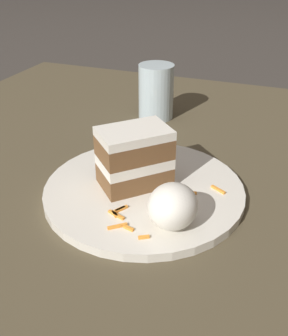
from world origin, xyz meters
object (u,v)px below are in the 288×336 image
(plate, at_px, (144,190))
(orange_garnish, at_px, (156,151))
(cake_slice, at_px, (134,157))
(drinking_glass, at_px, (156,95))
(cream_dollop, at_px, (173,206))

(plate, xyz_separation_m, orange_garnish, (0.10, 0.02, 0.01))
(plate, bearing_deg, cake_slice, 80.94)
(plate, relative_size, cake_slice, 2.52)
(cake_slice, bearing_deg, orange_garnish, -43.61)
(orange_garnish, bearing_deg, drinking_glass, 19.36)
(plate, relative_size, drinking_glass, 2.63)
(drinking_glass, bearing_deg, orange_garnish, -160.64)
(orange_garnish, xyz_separation_m, drinking_glass, (0.17, 0.06, 0.03))
(cream_dollop, height_order, orange_garnish, cream_dollop)
(cream_dollop, xyz_separation_m, orange_garnish, (0.17, 0.08, -0.02))
(plate, distance_m, cake_slice, 0.05)
(drinking_glass, bearing_deg, cream_dollop, -157.60)
(plate, distance_m, drinking_glass, 0.28)
(cake_slice, distance_m, cream_dollop, 0.10)
(orange_garnish, bearing_deg, cream_dollop, -154.66)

